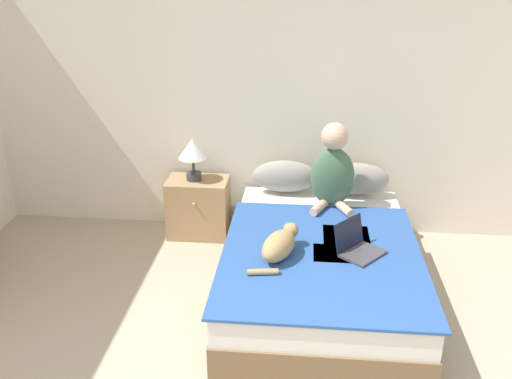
# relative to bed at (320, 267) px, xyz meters

# --- Properties ---
(wall_back) EXTENTS (6.00, 0.05, 2.55)m
(wall_back) POSITION_rel_bed_xyz_m (-0.46, 1.09, 1.06)
(wall_back) COLOR silver
(wall_back) RESTS_ON ground_plane
(bed) EXTENTS (1.40, 2.04, 0.44)m
(bed) POSITION_rel_bed_xyz_m (0.00, 0.00, 0.00)
(bed) COLOR brown
(bed) RESTS_ON ground_plane
(pillow_near) EXTENTS (0.58, 0.21, 0.29)m
(pillow_near) POSITION_rel_bed_xyz_m (-0.31, 0.89, 0.37)
(pillow_near) COLOR gray
(pillow_near) RESTS_ON bed
(pillow_far) EXTENTS (0.58, 0.21, 0.29)m
(pillow_far) POSITION_rel_bed_xyz_m (0.31, 0.89, 0.37)
(pillow_far) COLOR gray
(pillow_far) RESTS_ON bed
(person_sitting) EXTENTS (0.36, 0.36, 0.71)m
(person_sitting) POSITION_rel_bed_xyz_m (0.09, 0.63, 0.54)
(person_sitting) COLOR #476B4C
(person_sitting) RESTS_ON bed
(cat_tabby) EXTENTS (0.35, 0.51, 0.19)m
(cat_tabby) POSITION_rel_bed_xyz_m (-0.29, -0.26, 0.32)
(cat_tabby) COLOR tan
(cat_tabby) RESTS_ON bed
(laptop_open) EXTENTS (0.39, 0.39, 0.23)m
(laptop_open) POSITION_rel_bed_xyz_m (0.25, -0.16, 0.27)
(laptop_open) COLOR #424247
(laptop_open) RESTS_ON bed
(nightstand) EXTENTS (0.54, 0.37, 0.54)m
(nightstand) POSITION_rel_bed_xyz_m (-1.08, 0.84, 0.05)
(nightstand) COLOR tan
(nightstand) RESTS_ON ground_plane
(table_lamp) EXTENTS (0.25, 0.25, 0.38)m
(table_lamp) POSITION_rel_bed_xyz_m (-1.11, 0.85, 0.59)
(table_lamp) COLOR #38383D
(table_lamp) RESTS_ON nightstand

